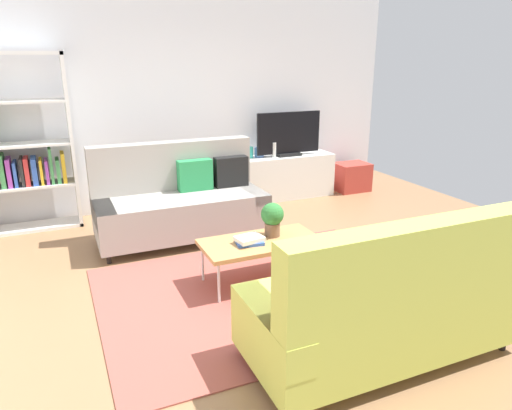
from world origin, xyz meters
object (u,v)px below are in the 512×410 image
(couch_beige, at_px, (181,201))
(tv_console, at_px, (287,176))
(coffee_table, at_px, (261,243))
(tv, at_px, (289,135))
(storage_trunk, at_px, (352,177))
(vase_1, at_px, (259,152))
(bottle_0, at_px, (274,150))
(table_book_0, at_px, (250,242))
(couch_green, at_px, (385,303))
(potted_plant, at_px, (272,217))
(vase_0, at_px, (250,152))
(bookshelf, at_px, (22,152))

(couch_beige, bearing_deg, tv_console, -151.99)
(coffee_table, xyz_separation_m, tv, (1.52, 2.41, 0.56))
(storage_trunk, xyz_separation_m, vase_1, (-1.54, 0.15, 0.49))
(tv_console, relative_size, bottle_0, 6.50)
(coffee_table, distance_m, table_book_0, 0.14)
(couch_green, bearing_deg, tv, 71.90)
(tv_console, distance_m, bottle_0, 0.49)
(coffee_table, relative_size, potted_plant, 3.39)
(couch_green, bearing_deg, vase_0, 80.23)
(storage_trunk, bearing_deg, bottle_0, 177.44)
(couch_beige, xyz_separation_m, potted_plant, (0.53, -1.35, 0.16))
(couch_green, height_order, storage_trunk, couch_green)
(tv_console, xyz_separation_m, vase_0, (-0.58, 0.05, 0.40))
(coffee_table, bearing_deg, vase_1, 66.43)
(bookshelf, height_order, vase_1, bookshelf)
(potted_plant, relative_size, vase_0, 2.01)
(couch_green, height_order, tv, tv)
(vase_0, bearing_deg, tv_console, -4.93)
(couch_green, bearing_deg, storage_trunk, 57.88)
(tv_console, xyz_separation_m, potted_plant, (-1.38, -2.37, 0.28))
(vase_0, bearing_deg, table_book_0, -113.10)
(bookshelf, height_order, potted_plant, bookshelf)
(vase_0, bearing_deg, bookshelf, -179.42)
(bookshelf, xyz_separation_m, vase_1, (3.09, 0.03, -0.25))
(tv, distance_m, bookshelf, 3.53)
(coffee_table, height_order, bottle_0, bottle_0)
(bookshelf, distance_m, potted_plant, 3.23)
(tv_console, height_order, bookshelf, bookshelf)
(tv_console, relative_size, tv, 1.40)
(couch_green, xyz_separation_m, coffee_table, (-0.29, 1.42, -0.05))
(bookshelf, bearing_deg, potted_plant, -48.02)
(couch_green, xyz_separation_m, bookshelf, (-2.29, 3.88, 0.52))
(storage_trunk, bearing_deg, coffee_table, -138.32)
(bookshelf, distance_m, vase_1, 3.10)
(couch_green, relative_size, potted_plant, 5.86)
(tv_console, bearing_deg, bottle_0, -170.55)
(couch_beige, xyz_separation_m, storage_trunk, (3.01, 0.91, -0.23))
(couch_beige, relative_size, potted_plant, 5.85)
(bookshelf, xyz_separation_m, potted_plant, (2.15, -2.39, -0.36))
(couch_green, relative_size, tv_console, 1.36)
(couch_green, distance_m, tv, 4.06)
(tv, distance_m, table_book_0, 2.99)
(couch_green, height_order, coffee_table, couch_green)
(tv_console, distance_m, potted_plant, 2.75)
(vase_1, bearing_deg, storage_trunk, -5.57)
(coffee_table, distance_m, vase_0, 2.68)
(coffee_table, bearing_deg, storage_trunk, 41.68)
(vase_1, bearing_deg, coffee_table, -113.57)
(table_book_0, bearing_deg, couch_beige, 99.93)
(couch_green, distance_m, bottle_0, 3.95)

